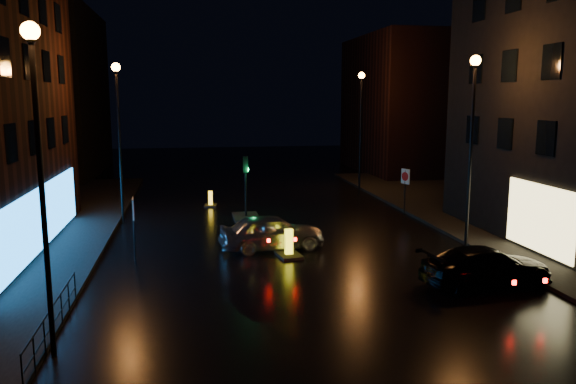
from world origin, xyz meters
name	(u,v)px	position (x,y,z in m)	size (l,w,h in m)	color
ground	(328,308)	(0.00, 0.00, 0.00)	(120.00, 120.00, 0.00)	black
pavement_right	(562,230)	(14.00, 8.00, 0.07)	(12.00, 44.00, 0.15)	black
building_far_left	(48,93)	(-16.00, 35.00, 7.00)	(8.00, 16.00, 14.00)	black
building_far_right	(405,105)	(15.00, 32.00, 6.00)	(8.00, 14.00, 12.00)	black
street_lamp_lnear	(38,141)	(-7.80, -2.00, 5.56)	(0.44, 0.44, 8.37)	black
street_lamp_lfar	(118,118)	(-7.80, 14.00, 5.56)	(0.44, 0.44, 8.37)	black
street_lamp_rnear	(472,122)	(7.80, 6.00, 5.56)	(0.44, 0.44, 8.37)	black
street_lamp_rfar	(361,113)	(7.80, 22.00, 5.56)	(0.44, 0.44, 8.37)	black
traffic_signal	(246,209)	(-1.20, 14.00, 0.50)	(1.40, 2.40, 3.45)	black
guard_railing	(53,314)	(-8.00, -1.00, 0.74)	(0.05, 6.04, 1.00)	black
silver_hatchback	(272,232)	(-0.72, 7.30, 0.78)	(1.84, 4.58, 1.56)	#B1B3B9
dark_sedan	(487,267)	(6.07, 1.16, 0.70)	(1.95, 4.81, 1.39)	black
bollard_near	(289,250)	(-0.19, 6.02, 0.26)	(1.09, 1.47, 1.18)	black
bollard_far	(211,203)	(-3.01, 17.82, 0.21)	(0.84, 1.16, 0.94)	black
road_sign_left	(133,214)	(-6.50, 6.45, 1.96)	(0.13, 0.63, 2.61)	black
road_sign_right	(405,180)	(7.90, 13.56, 1.95)	(0.30, 0.60, 2.61)	black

